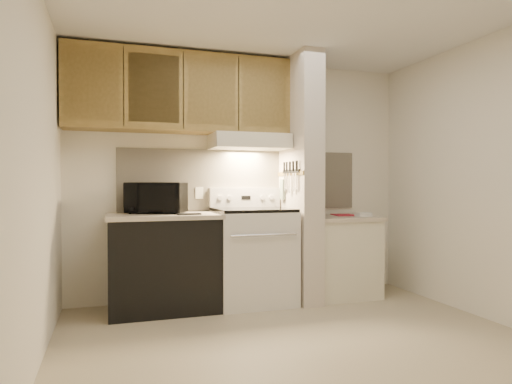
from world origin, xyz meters
name	(u,v)px	position (x,y,z in m)	size (l,w,h in m)	color
floor	(298,341)	(0.00, 0.00, 0.00)	(3.60, 3.60, 0.00)	#BCAD8D
ceiling	(299,10)	(0.00, 0.00, 2.50)	(3.60, 3.60, 0.00)	white
wall_back	(243,179)	(0.00, 1.50, 1.25)	(3.60, 0.02, 2.50)	white
wall_left	(37,175)	(-1.80, 0.00, 1.25)	(0.02, 3.00, 2.50)	white
wall_right	(488,177)	(1.80, 0.00, 1.25)	(0.02, 3.00, 2.50)	white
backsplash	(244,180)	(0.00, 1.49, 1.24)	(2.60, 0.02, 0.63)	beige
range_body	(253,257)	(0.00, 1.16, 0.46)	(0.76, 0.65, 0.92)	silver
oven_window	(263,258)	(0.00, 0.84, 0.50)	(0.50, 0.01, 0.30)	black
oven_handle	(264,235)	(0.00, 0.80, 0.72)	(0.02, 0.02, 0.65)	silver
cooktop	(253,210)	(0.00, 1.16, 0.94)	(0.74, 0.64, 0.03)	black
range_backguard	(245,197)	(0.00, 1.44, 1.05)	(0.76, 0.08, 0.20)	silver
range_display	(246,198)	(0.00, 1.40, 1.05)	(0.10, 0.01, 0.04)	black
range_knob_left_outer	(220,198)	(-0.28, 1.40, 1.05)	(0.05, 0.05, 0.02)	silver
range_knob_left_inner	(229,198)	(-0.18, 1.40, 1.05)	(0.05, 0.05, 0.02)	silver
range_knob_right_inner	(262,197)	(0.18, 1.40, 1.05)	(0.05, 0.05, 0.02)	silver
range_knob_right_outer	(271,197)	(0.28, 1.40, 1.05)	(0.05, 0.05, 0.02)	silver
dishwasher_front	(164,264)	(-0.88, 1.17, 0.43)	(1.00, 0.63, 0.87)	black
left_countertop	(163,216)	(-0.88, 1.17, 0.89)	(1.04, 0.67, 0.04)	#C2B39C
spoon_rest	(189,214)	(-0.67, 0.97, 0.92)	(0.21, 0.07, 0.01)	black
teal_jar	(166,207)	(-0.83, 1.39, 0.96)	(0.09, 0.09, 0.10)	#1F5F5E
outlet	(199,193)	(-0.48, 1.48, 1.10)	(0.08, 0.01, 0.12)	beige
microwave	(157,198)	(-0.93, 1.31, 1.06)	(0.54, 0.36, 0.30)	black
partition_pillar	(300,178)	(0.51, 1.15, 1.25)	(0.22, 0.70, 2.50)	beige
pillar_trim	(290,173)	(0.39, 1.15, 1.30)	(0.01, 0.70, 0.04)	olive
knife_strip	(291,171)	(0.39, 1.10, 1.32)	(0.02, 0.42, 0.04)	black
knife_blade_a	(296,181)	(0.38, 0.95, 1.22)	(0.01, 0.04, 0.16)	silver
knife_handle_a	(297,166)	(0.38, 0.93, 1.37)	(0.02, 0.02, 0.10)	black
knife_blade_b	(293,182)	(0.38, 1.01, 1.21)	(0.01, 0.04, 0.18)	silver
knife_handle_b	(293,166)	(0.38, 1.02, 1.37)	(0.02, 0.02, 0.10)	black
knife_blade_c	(289,183)	(0.38, 1.11, 1.20)	(0.01, 0.04, 0.20)	silver
knife_handle_c	(290,166)	(0.38, 1.10, 1.37)	(0.02, 0.02, 0.10)	black
knife_blade_d	(287,181)	(0.38, 1.19, 1.22)	(0.01, 0.04, 0.16)	silver
knife_handle_d	(287,167)	(0.38, 1.19, 1.37)	(0.02, 0.02, 0.10)	black
knife_blade_e	(285,182)	(0.38, 1.25, 1.21)	(0.01, 0.04, 0.18)	silver
knife_handle_e	(284,167)	(0.38, 1.26, 1.37)	(0.02, 0.02, 0.10)	black
oven_mitt	(282,189)	(0.38, 1.32, 1.14)	(0.03, 0.09, 0.21)	gray
right_cab_base	(340,258)	(0.97, 1.15, 0.40)	(0.70, 0.60, 0.81)	beige
right_countertop	(340,218)	(0.97, 1.15, 0.83)	(0.74, 0.64, 0.04)	#C2B39C
red_folder	(344,215)	(1.07, 1.25, 0.85)	(0.22, 0.29, 0.01)	#B72232
white_box	(363,214)	(1.19, 1.05, 0.87)	(0.15, 0.10, 0.04)	white
range_hood	(249,142)	(0.00, 1.28, 1.62)	(0.78, 0.44, 0.15)	beige
hood_lip	(256,144)	(0.00, 1.07, 1.58)	(0.78, 0.04, 0.06)	beige
upper_cabinets	(181,93)	(-0.69, 1.32, 2.08)	(2.18, 0.33, 0.77)	olive
cab_door_a	(92,84)	(-1.51, 1.17, 2.08)	(0.46, 0.01, 0.63)	olive
cab_gap_a	(124,86)	(-1.23, 1.16, 2.08)	(0.01, 0.01, 0.73)	black
cab_door_b	(154,88)	(-0.96, 1.17, 2.08)	(0.46, 0.01, 0.63)	olive
cab_gap_b	(183,90)	(-0.69, 1.16, 2.08)	(0.01, 0.01, 0.73)	black
cab_door_c	(211,92)	(-0.42, 1.17, 2.08)	(0.46, 0.01, 0.63)	olive
cab_gap_c	(239,93)	(-0.14, 1.16, 2.08)	(0.01, 0.01, 0.73)	black
cab_door_d	(265,95)	(0.13, 1.17, 2.08)	(0.46, 0.01, 0.63)	olive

